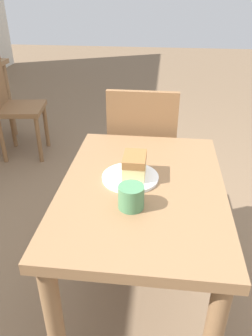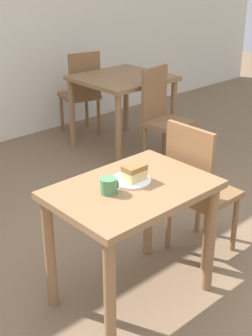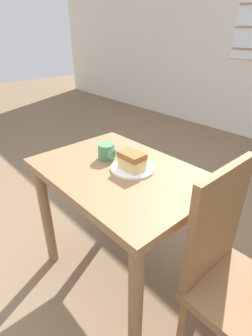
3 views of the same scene
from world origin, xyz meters
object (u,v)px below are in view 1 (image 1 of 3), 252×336
Objects in this scene: dining_table_near at (142,214)px; coffee_mug at (131,196)px; chair_near_window at (142,160)px; plate at (130,177)px; cake_slice at (135,165)px; chair_far_corner at (12,101)px.

coffee_mug reaches higher than dining_table_near.
dining_table_near is at bearing 93.72° from chair_near_window.
chair_near_window reaches higher than plate.
chair_near_window is 9.81× the size of coffee_mug.
cake_slice is at bearing 90.52° from chair_near_window.
cake_slice is (-0.56, -0.01, 0.29)m from chair_near_window.
chair_near_window is 0.79m from coffee_mug.
coffee_mug reaches higher than plate.
chair_far_corner is 2.05m from coffee_mug.
dining_table_near is 1.94m from chair_far_corner.
plate is 0.18m from coffee_mug.
chair_far_corner is 4.28× the size of plate.
chair_near_window is at bearing -135.58° from chair_far_corner.
chair_near_window is 1.48m from chair_far_corner.
cake_slice is (-1.47, -1.17, 0.29)m from chair_far_corner.
chair_far_corner is 1.89m from plate.
dining_table_near is 0.23m from coffee_mug.
plate is at bearing -149.62° from chair_far_corner.
chair_far_corner is at bearing 35.41° from coffee_mug.
chair_far_corner is (1.52, 1.20, -0.09)m from dining_table_near.
chair_far_corner is at bearing -37.99° from chair_near_window.
dining_table_near is 9.15× the size of coffee_mug.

